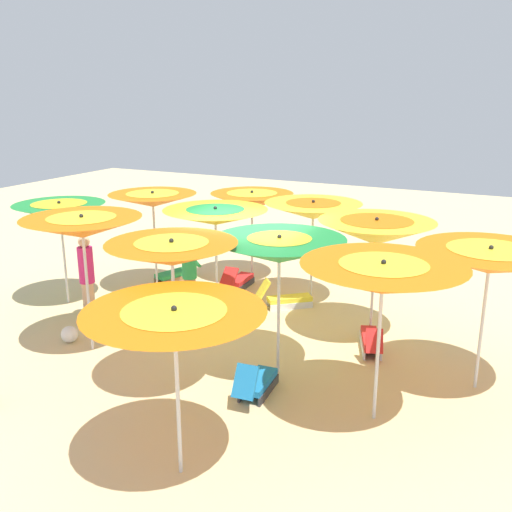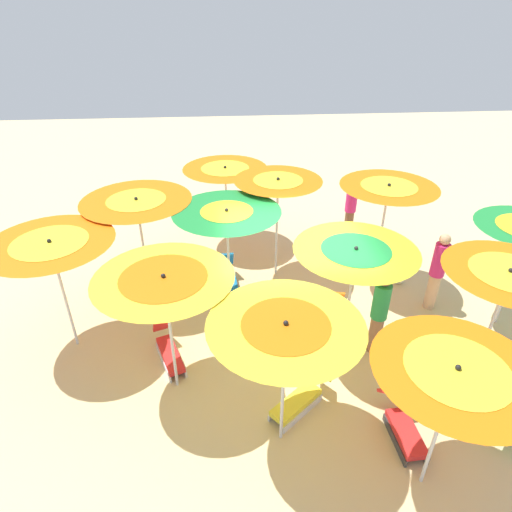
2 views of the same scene
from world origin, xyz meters
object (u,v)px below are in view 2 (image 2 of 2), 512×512
beach_umbrella_1 (507,280)px  lounger_3 (403,425)px  beach_umbrella_0 (454,381)px  lounger_1 (169,351)px  beach_ball (398,277)px  beach_umbrella_6 (165,289)px  beach_umbrella_5 (388,194)px  beach_umbrella_3 (285,335)px  lounger_4 (502,410)px  beach_umbrella_8 (278,187)px  beach_umbrella_9 (52,251)px  beachgoer_2 (351,208)px  beach_umbrella_7 (227,220)px  beach_umbrella_4 (355,258)px  beach_umbrella_11 (225,175)px  beachgoer_0 (437,270)px  beachgoer_1 (379,312)px  beach_umbrella_10 (138,209)px  lounger_2 (300,398)px  lounger_0 (337,321)px  lounger_5 (229,278)px

beach_umbrella_1 → lounger_3: bearing=120.6°
beach_umbrella_0 → lounger_1: (2.66, 3.72, -1.78)m
beach_ball → beach_umbrella_6: bearing=119.1°
beach_umbrella_1 → beach_umbrella_5: 3.21m
beach_umbrella_3 → lounger_4: bearing=-89.4°
beach_umbrella_8 → lounger_4: size_ratio=1.96×
beach_umbrella_9 → beachgoer_2: size_ratio=1.34×
beach_umbrella_7 → lounger_1: size_ratio=1.87×
beach_umbrella_4 → beach_umbrella_11: (4.48, 2.05, -0.18)m
beachgoer_0 → beach_umbrella_0: bearing=-8.8°
beach_umbrella_4 → beach_umbrella_8: bearing=18.0°
beach_umbrella_1 → beach_umbrella_3: 3.60m
beach_umbrella_3 → beach_umbrella_9: size_ratio=0.99×
beachgoer_1 → lounger_4: bearing=-141.3°
beach_umbrella_5 → beach_ball: beach_umbrella_5 is taller
beach_umbrella_6 → beach_umbrella_11: 5.11m
lounger_3 → beach_umbrella_10: bearing=-135.8°
beach_umbrella_4 → beach_umbrella_6: 3.10m
beach_umbrella_10 → beachgoer_0: beach_umbrella_10 is taller
beach_umbrella_1 → beach_umbrella_10: (3.10, 5.97, -0.04)m
beach_umbrella_5 → beach_umbrella_9: (-1.58, 6.38, -0.18)m
beach_umbrella_5 → lounger_2: size_ratio=2.17×
lounger_4 → beach_umbrella_5: bearing=29.9°
beach_umbrella_1 → beach_umbrella_6: size_ratio=1.02×
beach_umbrella_10 → lounger_4: (-3.93, -5.99, -1.89)m
beach_umbrella_3 → beachgoer_2: (6.22, -2.67, -1.15)m
beach_umbrella_6 → beach_umbrella_10: beach_umbrella_10 is taller
beach_umbrella_3 → beach_umbrella_1: bearing=-76.2°
beach_umbrella_8 → beach_umbrella_9: size_ratio=1.06×
beach_umbrella_3 → beach_umbrella_5: beach_umbrella_5 is taller
lounger_0 → lounger_4: lounger_0 is taller
beach_umbrella_5 → beachgoer_0: (-0.98, -0.92, -1.33)m
lounger_0 → lounger_2: size_ratio=1.08×
beach_umbrella_8 → beachgoer_2: 3.06m
beach_umbrella_7 → lounger_5: size_ratio=2.07×
lounger_5 → beach_ball: 3.97m
beach_umbrella_1 → lounger_3: 2.71m
beach_umbrella_3 → lounger_4: size_ratio=1.83×
beach_umbrella_5 → beachgoer_0: 1.89m
lounger_4 → beachgoer_0: (2.95, -0.12, 0.72)m
beach_umbrella_0 → beach_umbrella_8: size_ratio=0.90×
beach_umbrella_4 → beach_umbrella_9: bearing=82.4°
beach_umbrella_6 → lounger_5: 3.60m
lounger_0 → beachgoer_2: 4.08m
lounger_1 → lounger_5: 2.59m
beach_umbrella_0 → beach_umbrella_7: 4.87m
beach_umbrella_5 → lounger_3: beach_umbrella_5 is taller
beach_umbrella_3 → beachgoer_0: beach_umbrella_3 is taller
beach_umbrella_6 → lounger_1: bearing=16.1°
beach_umbrella_11 → beachgoer_2: beach_umbrella_11 is taller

